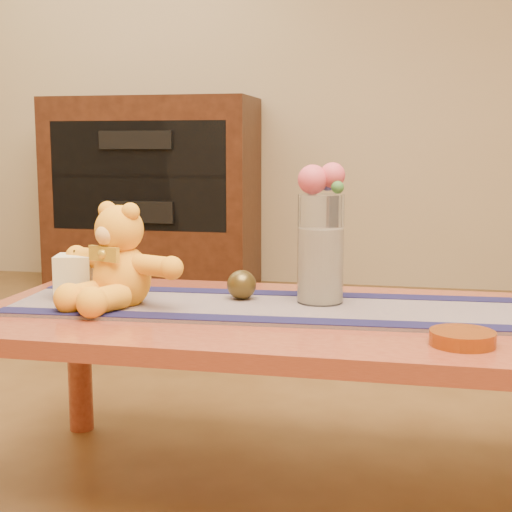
% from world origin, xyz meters
% --- Properties ---
extents(floor, '(5.50, 5.50, 0.00)m').
position_xyz_m(floor, '(0.00, 0.00, 0.00)').
color(floor, brown).
rests_on(floor, ground).
extents(wall_back, '(5.50, 0.00, 5.50)m').
position_xyz_m(wall_back, '(0.00, 2.75, 1.35)').
color(wall_back, tan).
rests_on(wall_back, floor).
extents(coffee_table_top, '(1.40, 0.70, 0.04)m').
position_xyz_m(coffee_table_top, '(0.00, 0.00, 0.43)').
color(coffee_table_top, maroon).
rests_on(coffee_table_top, floor).
extents(table_leg_bl, '(0.07, 0.07, 0.41)m').
position_xyz_m(table_leg_bl, '(-0.64, 0.29, 0.21)').
color(table_leg_bl, maroon).
rests_on(table_leg_bl, floor).
extents(persian_runner, '(1.22, 0.42, 0.01)m').
position_xyz_m(persian_runner, '(-0.03, 0.03, 0.45)').
color(persian_runner, '#161D3F').
rests_on(persian_runner, coffee_table_top).
extents(runner_border_near, '(1.20, 0.13, 0.00)m').
position_xyz_m(runner_border_near, '(-0.03, -0.11, 0.46)').
color(runner_border_near, '#131135').
rests_on(runner_border_near, persian_runner).
extents(runner_border_far, '(1.20, 0.13, 0.00)m').
position_xyz_m(runner_border_far, '(-0.04, 0.17, 0.46)').
color(runner_border_far, '#131135').
rests_on(runner_border_far, persian_runner).
extents(teddy_bear, '(0.42, 0.39, 0.23)m').
position_xyz_m(teddy_bear, '(-0.37, -0.02, 0.57)').
color(teddy_bear, '#FFA720').
rests_on(teddy_bear, persian_runner).
extents(pillar_candle, '(0.11, 0.11, 0.11)m').
position_xyz_m(pillar_candle, '(-0.51, 0.02, 0.51)').
color(pillar_candle, beige).
rests_on(pillar_candle, persian_runner).
extents(candle_wick, '(0.00, 0.00, 0.01)m').
position_xyz_m(candle_wick, '(-0.51, 0.02, 0.57)').
color(candle_wick, black).
rests_on(candle_wick, pillar_candle).
extents(glass_vase, '(0.11, 0.11, 0.26)m').
position_xyz_m(glass_vase, '(0.09, 0.09, 0.59)').
color(glass_vase, silver).
rests_on(glass_vase, persian_runner).
extents(potpourri_fill, '(0.09, 0.09, 0.18)m').
position_xyz_m(potpourri_fill, '(0.09, 0.09, 0.55)').
color(potpourri_fill, beige).
rests_on(potpourri_fill, glass_vase).
extents(rose_left, '(0.07, 0.07, 0.07)m').
position_xyz_m(rose_left, '(0.07, 0.08, 0.75)').
color(rose_left, '#CB4755').
rests_on(rose_left, glass_vase).
extents(rose_right, '(0.06, 0.06, 0.06)m').
position_xyz_m(rose_right, '(0.11, 0.10, 0.76)').
color(rose_right, '#CB4755').
rests_on(rose_right, glass_vase).
extents(blue_flower_back, '(0.04, 0.04, 0.04)m').
position_xyz_m(blue_flower_back, '(0.10, 0.13, 0.75)').
color(blue_flower_back, '#4A499E').
rests_on(blue_flower_back, glass_vase).
extents(blue_flower_side, '(0.04, 0.04, 0.04)m').
position_xyz_m(blue_flower_side, '(0.06, 0.11, 0.74)').
color(blue_flower_side, '#4A499E').
rests_on(blue_flower_side, glass_vase).
extents(leaf_sprig, '(0.03, 0.03, 0.03)m').
position_xyz_m(leaf_sprig, '(0.13, 0.07, 0.74)').
color(leaf_sprig, '#33662D').
rests_on(leaf_sprig, glass_vase).
extents(bronze_ball, '(0.08, 0.08, 0.07)m').
position_xyz_m(bronze_ball, '(-0.10, 0.09, 0.49)').
color(bronze_ball, '#453717').
rests_on(bronze_ball, persian_runner).
extents(amber_dish, '(0.16, 0.16, 0.03)m').
position_xyz_m(amber_dish, '(0.40, -0.21, 0.46)').
color(amber_dish, '#BF5914').
rests_on(amber_dish, coffee_table_top).
extents(media_cabinet, '(1.20, 0.50, 1.10)m').
position_xyz_m(media_cabinet, '(-1.20, 2.48, 0.55)').
color(media_cabinet, black).
rests_on(media_cabinet, floor).
extents(cabinet_cavity, '(1.02, 0.03, 0.61)m').
position_xyz_m(cabinet_cavity, '(-1.20, 2.25, 0.66)').
color(cabinet_cavity, black).
rests_on(cabinet_cavity, media_cabinet).
extents(cabinet_shelf, '(1.02, 0.20, 0.02)m').
position_xyz_m(cabinet_shelf, '(-1.20, 2.33, 0.66)').
color(cabinet_shelf, black).
rests_on(cabinet_shelf, media_cabinet).
extents(stereo_upper, '(0.42, 0.28, 0.10)m').
position_xyz_m(stereo_upper, '(-1.20, 2.35, 0.86)').
color(stereo_upper, black).
rests_on(stereo_upper, media_cabinet).
extents(stereo_lower, '(0.42, 0.28, 0.12)m').
position_xyz_m(stereo_lower, '(-1.20, 2.35, 0.46)').
color(stereo_lower, black).
rests_on(stereo_lower, media_cabinet).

